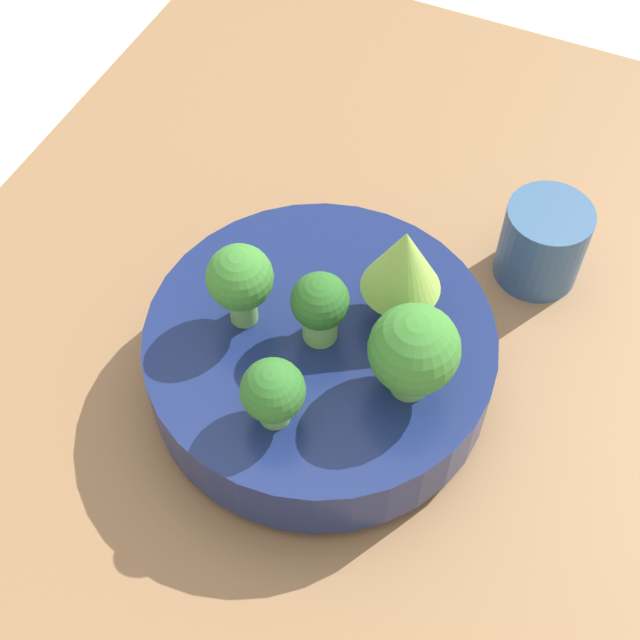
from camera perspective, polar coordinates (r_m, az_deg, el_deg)
name	(u,v)px	position (r m, az deg, el deg)	size (l,w,h in m)	color
ground_plane	(328,456)	(0.78, 0.50, -8.73)	(6.00, 6.00, 0.00)	beige
table	(328,443)	(0.76, 0.51, -7.89)	(1.15, 0.82, 0.05)	olive
bowl	(320,357)	(0.72, 0.00, -2.38)	(0.28, 0.28, 0.07)	navy
broccoli_floret_center	(320,306)	(0.67, 0.00, 0.93)	(0.04, 0.04, 0.07)	#7AB256
romanesco_piece_far	(403,263)	(0.66, 5.35, 3.66)	(0.06, 0.06, 0.10)	#6BA34C
broccoli_floret_back	(414,351)	(0.64, 6.03, -2.01)	(0.07, 0.07, 0.08)	#6BA34C
broccoli_floret_right	(273,392)	(0.63, -3.03, -4.65)	(0.05, 0.05, 0.06)	#6BA34C
broccoli_floret_front	(240,280)	(0.67, -5.13, 2.54)	(0.05, 0.05, 0.08)	#6BA34C
cup	(543,243)	(0.82, 14.06, 4.81)	(0.08, 0.08, 0.08)	#33567F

